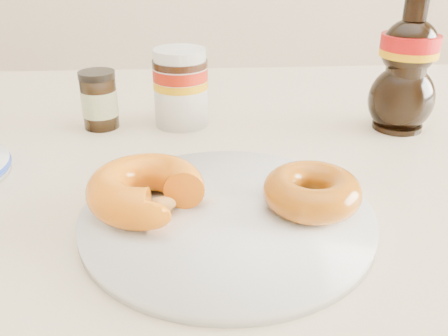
{
  "coord_description": "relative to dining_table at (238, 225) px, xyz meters",
  "views": [
    {
      "loc": [
        -0.05,
        -0.43,
        1.01
      ],
      "look_at": [
        -0.02,
        0.02,
        0.79
      ],
      "focal_mm": 40.0,
      "sensor_mm": 36.0,
      "label": 1
    }
  ],
  "objects": [
    {
      "name": "dining_table",
      "position": [
        0.0,
        0.0,
        0.0
      ],
      "size": [
        1.4,
        0.9,
        0.75
      ],
      "color": "beige",
      "rests_on": "ground"
    },
    {
      "name": "nutella_jar",
      "position": [
        -0.07,
        0.14,
        0.14
      ],
      "size": [
        0.08,
        0.08,
        0.11
      ],
      "rotation": [
        0.0,
        0.0,
        0.04
      ],
      "color": "white",
      "rests_on": "dining_table"
    },
    {
      "name": "donut_bitten",
      "position": [
        -0.1,
        -0.11,
        0.12
      ],
      "size": [
        0.12,
        0.12,
        0.04
      ],
      "primitive_type": "torus",
      "rotation": [
        0.0,
        0.0,
        -0.07
      ],
      "color": "#D45C0C",
      "rests_on": "plate"
    },
    {
      "name": "donut_whole",
      "position": [
        0.06,
        -0.12,
        0.11
      ],
      "size": [
        0.11,
        0.11,
        0.03
      ],
      "primitive_type": "torus",
      "rotation": [
        0.0,
        0.0,
        0.23
      ],
      "color": "#935E09",
      "rests_on": "plate"
    },
    {
      "name": "plate",
      "position": [
        -0.02,
        -0.13,
        0.09
      ],
      "size": [
        0.28,
        0.28,
        0.01
      ],
      "color": "white",
      "rests_on": "dining_table"
    },
    {
      "name": "syrup_bottle",
      "position": [
        0.23,
        0.11,
        0.17
      ],
      "size": [
        0.11,
        0.11,
        0.18
      ],
      "primitive_type": null,
      "rotation": [
        0.0,
        0.0,
        0.4
      ],
      "color": "black",
      "rests_on": "dining_table"
    },
    {
      "name": "dark_jar",
      "position": [
        -0.18,
        0.14,
        0.12
      ],
      "size": [
        0.05,
        0.05,
        0.08
      ],
      "rotation": [
        0.0,
        0.0,
        -0.16
      ],
      "color": "black",
      "rests_on": "dining_table"
    }
  ]
}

